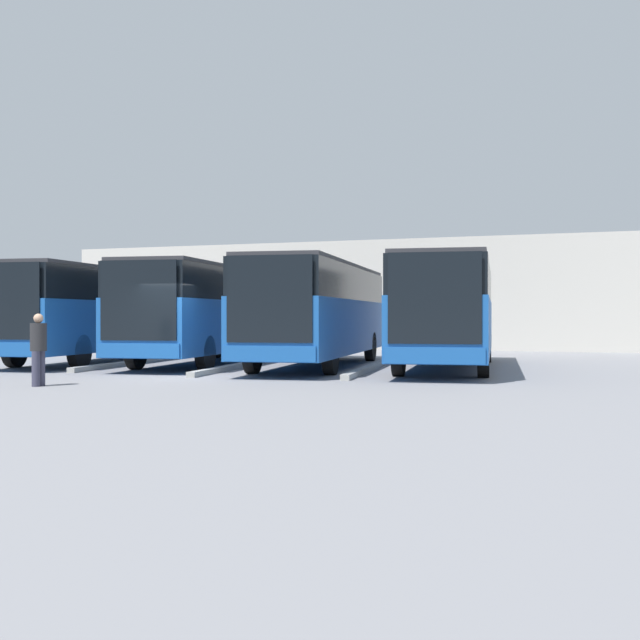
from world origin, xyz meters
TOP-DOWN VIEW (x-y plane):
  - ground_plane at (0.00, 0.00)m, footprint 600.00×600.00m
  - bus_0 at (-6.13, -5.76)m, footprint 3.99×11.72m
  - curb_divider_0 at (-4.09, -4.06)m, footprint 1.25×7.83m
  - bus_1 at (-2.05, -5.29)m, footprint 3.99×11.72m
  - curb_divider_1 at (0.00, -3.59)m, footprint 1.25×7.83m
  - bus_2 at (2.04, -5.74)m, footprint 3.99×11.72m
  - curb_divider_2 at (4.09, -4.04)m, footprint 1.25×7.83m
  - bus_3 at (6.13, -5.23)m, footprint 3.99×11.72m
  - pedestrian at (1.56, 3.68)m, footprint 0.41×0.41m
  - station_building at (0.00, -25.17)m, footprint 34.17×15.26m

SIDE VIEW (x-z plane):
  - ground_plane at x=0.00m, z-range 0.00..0.00m
  - curb_divider_0 at x=-4.09m, z-range 0.00..0.15m
  - curb_divider_1 at x=0.00m, z-range 0.00..0.15m
  - curb_divider_2 at x=4.09m, z-range 0.00..0.15m
  - pedestrian at x=1.56m, z-range 0.06..1.74m
  - bus_0 at x=-6.13m, z-range 0.19..3.46m
  - bus_1 at x=-2.05m, z-range 0.19..3.46m
  - bus_2 at x=2.04m, z-range 0.19..3.46m
  - bus_3 at x=6.13m, z-range 0.19..3.46m
  - station_building at x=0.00m, z-range 0.03..5.39m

